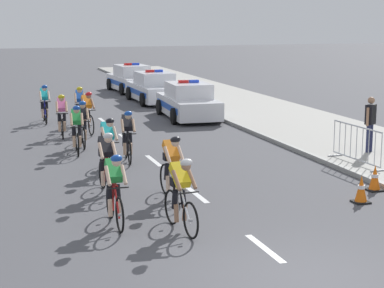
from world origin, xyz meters
name	(u,v)px	position (x,y,z in m)	size (l,w,h in m)	color
ground_plane	(306,281)	(0.00, 0.00, 0.00)	(160.00, 160.00, 0.00)	#4C4C51
sidewalk_slab	(300,125)	(6.97, 14.00, 0.06)	(4.93, 60.00, 0.12)	#A3A099
kerb_edge	(243,128)	(4.59, 14.00, 0.07)	(0.16, 60.00, 0.13)	#9E9E99
lane_markings_centre	(154,161)	(0.00, 9.62, 0.00)	(0.14, 25.60, 0.01)	white
cyclist_lead	(181,193)	(-1.17, 3.04, 0.79)	(0.45, 1.72, 1.56)	black
cyclist_second	(114,188)	(-2.33, 3.81, 0.79)	(0.42, 1.72, 1.56)	black
cyclist_third	(172,166)	(-0.67, 5.41, 0.79)	(0.42, 1.72, 1.56)	black
cyclist_fourth	(106,162)	(-2.01, 6.34, 0.79)	(0.42, 1.72, 1.56)	black
cyclist_fifth	(108,144)	(-1.54, 8.56, 0.79)	(0.42, 1.72, 1.56)	black
cyclist_sixth	(128,135)	(-0.74, 9.74, 0.79)	(0.45, 1.72, 1.56)	black
cyclist_seventh	(77,128)	(-1.97, 11.36, 0.79)	(0.45, 1.72, 1.56)	black
cyclist_eighth	(82,123)	(-1.63, 12.42, 0.79)	(0.44, 1.72, 1.56)	black
cyclist_ninth	(87,112)	(-1.06, 14.91, 0.79)	(0.45, 1.72, 1.56)	black
cyclist_tenth	(80,105)	(-1.05, 16.74, 0.79)	(0.45, 1.72, 1.56)	black
cyclist_eleventh	(45,103)	(-2.26, 17.84, 0.79)	(0.42, 1.72, 1.56)	black
cyclist_twelfth	(62,115)	(-2.03, 14.40, 0.79)	(0.45, 1.72, 1.56)	black
police_car_nearest	(188,102)	(3.46, 17.18, 0.68)	(2.19, 4.49, 1.59)	white
police_car_second	(154,88)	(3.46, 22.67, 0.68)	(2.05, 4.43, 1.59)	silver
police_car_third	(131,80)	(3.46, 27.53, 0.68)	(2.18, 4.49, 1.59)	white
crowd_barrier_rear	(356,145)	(5.15, 7.01, 0.65)	(0.59, 2.32, 1.07)	#B7BABF
traffic_cone_near	(375,178)	(4.23, 4.63, 0.31)	(0.36, 0.36, 0.64)	black
traffic_cone_mid	(361,189)	(3.33, 3.78, 0.31)	(0.36, 0.36, 0.64)	black
spectator_middle	(370,120)	(6.40, 8.32, 1.08)	(0.47, 0.39, 1.68)	#23284C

